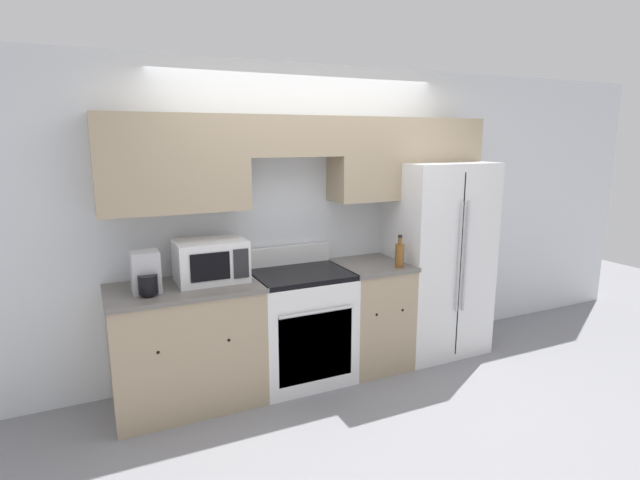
{
  "coord_description": "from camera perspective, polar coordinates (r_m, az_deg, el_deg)",
  "views": [
    {
      "loc": [
        -1.7,
        -3.3,
        2.0
      ],
      "look_at": [
        0.0,
        0.31,
        1.18
      ],
      "focal_mm": 28.0,
      "sensor_mm": 36.0,
      "label": 1
    }
  ],
  "objects": [
    {
      "name": "ground_plane",
      "position": [
        4.21,
        1.87,
        -16.68
      ],
      "size": [
        12.0,
        12.0,
        0.0
      ],
      "primitive_type": "plane",
      "color": "gray"
    },
    {
      "name": "wall_back",
      "position": [
        4.28,
        -1.5,
        4.79
      ],
      "size": [
        8.0,
        0.39,
        2.6
      ],
      "color": "silver",
      "rests_on": "ground_plane"
    },
    {
      "name": "lower_cabinets_left",
      "position": [
        3.96,
        -14.96,
        -11.54
      ],
      "size": [
        1.1,
        0.64,
        0.93
      ],
      "color": "tan",
      "rests_on": "ground_plane"
    },
    {
      "name": "lower_cabinets_right",
      "position": [
        4.49,
        5.76,
        -8.39
      ],
      "size": [
        0.59,
        0.64,
        0.93
      ],
      "color": "tan",
      "rests_on": "ground_plane"
    },
    {
      "name": "oven_range",
      "position": [
        4.2,
        -2.23,
        -9.71
      ],
      "size": [
        0.78,
        0.65,
        1.09
      ],
      "color": "white",
      "rests_on": "ground_plane"
    },
    {
      "name": "refrigerator",
      "position": [
        4.8,
        12.94,
        -2.0
      ],
      "size": [
        0.87,
        0.75,
        1.78
      ],
      "color": "white",
      "rests_on": "ground_plane"
    },
    {
      "name": "microwave",
      "position": [
        3.86,
        -12.37,
        -2.31
      ],
      "size": [
        0.52,
        0.38,
        0.32
      ],
      "color": "white",
      "rests_on": "lower_cabinets_left"
    },
    {
      "name": "bottle",
      "position": [
        4.24,
        9.08,
        -1.64
      ],
      "size": [
        0.08,
        0.08,
        0.27
      ],
      "color": "brown",
      "rests_on": "lower_cabinets_right"
    },
    {
      "name": "electric_kettle",
      "position": [
        3.7,
        -19.26,
        -3.68
      ],
      "size": [
        0.19,
        0.27,
        0.29
      ],
      "color": "#B7B7BC",
      "rests_on": "lower_cabinets_left"
    }
  ]
}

